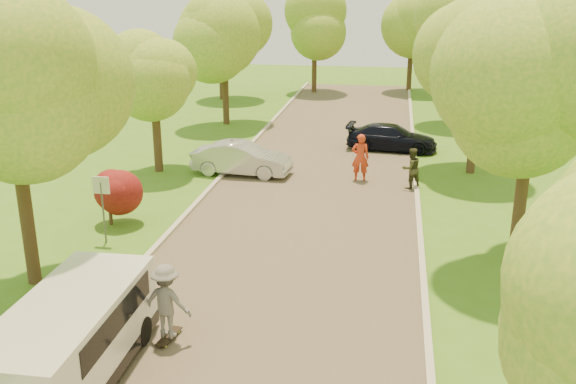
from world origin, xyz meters
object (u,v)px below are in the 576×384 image
Objects in this scene: street_sign at (102,195)px; person_striped at (360,157)px; minivan at (71,340)px; longboard at (169,336)px; skateboarder at (167,301)px; person_olive at (411,168)px; silver_sedan at (242,159)px; dark_sedan at (392,137)px.

street_sign is 11.01m from person_striped.
longboard is (1.37, 1.85, -0.87)m from minivan.
person_olive is at bearing -106.06° from skateboarder.
person_striped is at bearing -86.03° from silver_sedan.
person_olive is (7.00, 14.40, -0.14)m from minivan.
street_sign is 7.60m from minivan.
skateboarder is 1.07× the size of person_olive.
dark_sedan is at bearing 56.74° from street_sign.
person_olive is (5.64, 12.55, 0.73)m from longboard.
minivan is at bearing 67.70° from person_striped.
person_striped is (3.57, 13.28, -0.01)m from skateboarder.
minivan is 2.82× the size of skateboarder.
minivan is 2.30m from skateboarder.
street_sign is at bearing 108.75° from minivan.
skateboarder is 0.89× the size of person_striped.
dark_sedan is at bearing -113.04° from person_olive.
person_striped is at bearing 172.70° from dark_sedan.
street_sign is 16.00m from dark_sedan.
person_striped is (3.57, 13.28, 0.89)m from longboard.
longboard is 13.78m from person_olive.
silver_sedan is 8.19m from dark_sedan.
minivan is at bearing 168.84° from dark_sedan.
street_sign is at bearing -44.94° from longboard.
person_olive is at bearing -106.06° from longboard.
minivan is 15.20m from silver_sedan.
person_olive reaches higher than silver_sedan.
person_striped reaches higher than skateboarder.
silver_sedan is at bearing -75.61° from longboard.
silver_sedan is 2.38× the size of skateboarder.
skateboarder is at bearing -53.07° from street_sign.
street_sign is 1.31× the size of person_olive.
dark_sedan is at bearing -45.01° from silver_sedan.
street_sign reaches higher than person_striped.
dark_sedan is 6.15m from person_olive.
minivan is at bearing -69.95° from street_sign.
skateboarder is at bearing 34.93° from person_olive.
street_sign reaches higher than person_olive.
silver_sedan is 13.44m from longboard.
longboard is (-4.80, -18.63, -0.54)m from dark_sedan.
skateboarder is (3.96, -5.27, -0.56)m from street_sign.
person_striped is at bearing -96.93° from longboard.
person_olive is at bearing 62.77° from minivan.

